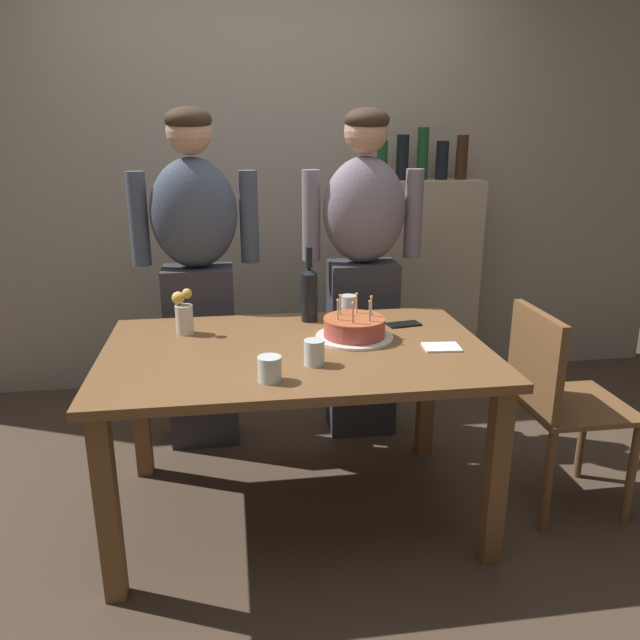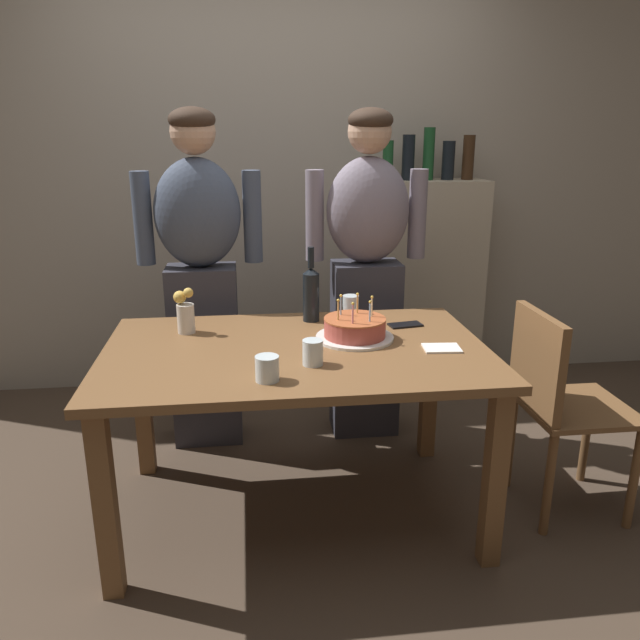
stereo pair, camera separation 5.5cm
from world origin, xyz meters
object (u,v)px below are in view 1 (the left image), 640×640
Objects in this scene: person_man_bearded at (198,277)px; person_woman_cardigan at (363,271)px; birthday_cake at (354,329)px; napkin_stack at (442,347)px; water_glass_side at (314,352)px; cell_phone at (404,324)px; wine_bottle at (309,293)px; dining_chair at (554,394)px; water_glass_near at (270,369)px; flower_vase at (184,314)px; water_glass_far at (349,307)px.

person_woman_cardigan is at bearing -180.00° from person_man_bearded.
napkin_stack is (0.32, -0.16, -0.04)m from birthday_cake.
water_glass_side is (-0.20, -0.27, 0.00)m from birthday_cake.
birthday_cake is 0.29m from cell_phone.
person_woman_cardigan is (-0.14, 0.81, 0.13)m from napkin_stack.
wine_bottle is 0.38× the size of dining_chair.
dining_chair reaches higher than water_glass_near.
wine_bottle is at bearing 49.14° from person_woman_cardigan.
person_woman_cardigan reaches higher than flower_vase.
water_glass_near is 1.18m from person_woman_cardigan.
person_woman_cardigan is at bearing 37.88° from dining_chair.
water_glass_side is (0.17, 0.13, 0.00)m from water_glass_near.
water_glass_far is 0.78m from person_man_bearded.
water_glass_near is 0.78m from water_glass_far.
water_glass_near is 0.80× the size of water_glass_far.
person_woman_cardigan is (0.55, 1.04, 0.09)m from water_glass_near.
flower_vase is at bearing 166.32° from birthday_cake.
water_glass_side is 1.05m from dining_chair.
water_glass_far reaches higher than water_glass_side.
birthday_cake is at bearing 135.16° from person_man_bearded.
water_glass_far is 0.76× the size of cell_phone.
person_woman_cardigan is at bearing 67.67° from water_glass_side.
cell_phone is 0.09× the size of person_man_bearded.
wine_bottle is 0.63m from person_man_bearded.
napkin_stack is at bearing -56.96° from water_glass_far.
dining_chair is at bearing 127.88° from person_woman_cardigan.
wine_bottle is 0.20× the size of person_man_bearded.
person_man_bearded is (-0.28, 1.04, 0.09)m from water_glass_near.
napkin_stack is at bearing 89.32° from dining_chair.
flower_vase is 0.23× the size of dining_chair.
water_glass_far is at bearing 60.30° from dining_chair.
person_woman_cardigan reaches higher than wine_bottle.
napkin_stack is 0.16× the size of dining_chair.
water_glass_side is 0.65× the size of cell_phone.
wine_bottle is 0.49m from person_woman_cardigan.
cell_phone is (0.45, 0.41, -0.04)m from water_glass_side.
flower_vase is at bearing 169.15° from cell_phone.
birthday_cake is 2.25× the size of napkin_stack.
wine_bottle is at bearing 118.57° from birthday_cake.
dining_chair is at bearing 5.44° from water_glass_side.
water_glass_near reaches higher than cell_phone.
water_glass_far is at bearing 59.16° from water_glass_near.
flower_vase is at bearing -168.93° from wine_bottle.
person_woman_cardigan is (-0.08, 0.50, 0.13)m from cell_phone.
dining_chair reaches higher than napkin_stack.
water_glass_side reaches higher than water_glass_near.
person_woman_cardigan reaches higher than water_glass_far.
wine_bottle is (0.22, 0.67, 0.09)m from water_glass_near.
person_man_bearded reaches higher than napkin_stack.
dining_chair reaches higher than water_glass_side.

